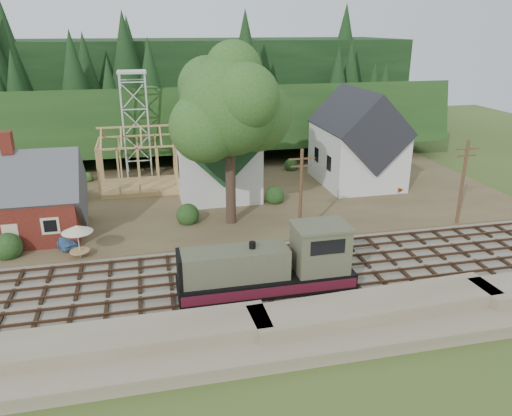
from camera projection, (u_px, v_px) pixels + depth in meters
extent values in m
plane|color=#384C1E|center=(229.00, 278.00, 36.19)|extent=(140.00, 140.00, 0.00)
cube|color=#7F7259|center=(254.00, 347.00, 28.41)|extent=(64.00, 5.00, 1.60)
cube|color=#726B5B|center=(229.00, 277.00, 36.16)|extent=(64.00, 11.00, 0.16)
cube|color=brown|center=(199.00, 198.00, 52.61)|extent=(64.00, 26.00, 0.30)
cube|color=#1E3F19|center=(180.00, 148.00, 74.61)|extent=(70.00, 28.96, 12.74)
cube|color=black|center=(173.00, 128.00, 89.25)|extent=(80.00, 20.00, 12.00)
cube|color=#521612|center=(19.00, 215.00, 42.14)|extent=(10.00, 7.00, 3.80)
cube|color=#4C4C51|center=(16.00, 193.00, 41.49)|extent=(10.80, 7.41, 7.41)
cube|color=#521612|center=(7.00, 143.00, 40.00)|extent=(0.90, 0.90, 1.80)
cube|color=beige|center=(11.00, 239.00, 39.16)|extent=(1.20, 0.06, 2.40)
cube|color=silver|center=(214.00, 161.00, 53.70)|extent=(8.00, 12.00, 6.40)
cube|color=#18351B|center=(213.00, 132.00, 52.59)|extent=(8.40, 12.96, 8.40)
cube|color=silver|center=(222.00, 123.00, 46.41)|extent=(2.40, 2.40, 4.00)
cone|color=#18351B|center=(221.00, 87.00, 45.27)|extent=(5.37, 5.37, 2.60)
cube|color=silver|center=(356.00, 155.00, 56.13)|extent=(8.00, 10.00, 6.40)
cube|color=black|center=(358.00, 127.00, 55.03)|extent=(8.40, 10.80, 8.40)
cube|color=tan|center=(140.00, 187.00, 54.87)|extent=(8.00, 6.00, 0.50)
cube|color=tan|center=(135.00, 127.00, 52.57)|extent=(8.00, 0.18, 0.18)
cube|color=silver|center=(123.00, 127.00, 56.80)|extent=(0.18, 0.18, 12.00)
cube|color=silver|center=(148.00, 126.00, 57.39)|extent=(0.18, 0.18, 12.00)
cube|color=silver|center=(124.00, 123.00, 59.36)|extent=(0.18, 0.18, 12.00)
cube|color=silver|center=(148.00, 122.00, 59.95)|extent=(0.18, 0.18, 12.00)
cube|color=silver|center=(131.00, 72.00, 56.30)|extent=(3.20, 3.20, 0.25)
cylinder|color=#38281E|center=(230.00, 180.00, 44.27)|extent=(0.90, 0.90, 8.00)
sphere|color=#29501E|center=(229.00, 107.00, 42.03)|extent=(8.40, 8.40, 8.40)
sphere|color=#29501E|center=(255.00, 115.00, 43.81)|extent=(6.40, 6.40, 6.40)
sphere|color=#29501E|center=(205.00, 127.00, 41.35)|extent=(6.00, 6.00, 6.00)
cylinder|color=#4C331E|center=(301.00, 197.00, 41.03)|extent=(0.28, 0.28, 8.00)
cube|color=#4C331E|center=(302.00, 159.00, 39.93)|extent=(2.20, 0.12, 0.12)
cube|color=#4C331E|center=(302.00, 166.00, 40.14)|extent=(1.80, 0.12, 0.12)
cylinder|color=#4C331E|center=(462.00, 184.00, 44.18)|extent=(0.28, 0.28, 8.00)
cube|color=#4C331E|center=(467.00, 149.00, 43.07)|extent=(2.20, 0.12, 0.12)
cube|color=#4C331E|center=(466.00, 156.00, 43.28)|extent=(1.80, 0.12, 0.12)
cube|color=black|center=(267.00, 291.00, 33.77)|extent=(11.70, 2.44, 0.34)
cube|color=black|center=(267.00, 282.00, 33.52)|extent=(11.70, 2.83, 1.07)
cube|color=#4A4A36|center=(235.00, 264.00, 32.53)|extent=(7.02, 2.24, 2.05)
cube|color=#4A4A36|center=(320.00, 248.00, 33.57)|extent=(3.51, 2.73, 3.12)
cube|color=#4A4A36|center=(321.00, 226.00, 33.02)|extent=(3.70, 2.92, 0.19)
cube|color=black|center=(328.00, 247.00, 32.07)|extent=(2.34, 0.06, 0.97)
cube|color=#501120|center=(272.00, 292.00, 32.21)|extent=(11.70, 0.04, 0.68)
cube|color=#501120|center=(262.00, 272.00, 34.83)|extent=(11.70, 0.04, 0.68)
cylinder|color=black|center=(252.00, 247.00, 32.39)|extent=(0.43, 0.43, 0.68)
imported|color=#6299D3|center=(63.00, 240.00, 40.49)|extent=(2.69, 3.30, 1.06)
imported|color=#BF340F|center=(385.00, 185.00, 54.25)|extent=(4.58, 3.66, 1.16)
cylinder|color=silver|center=(79.00, 243.00, 38.46)|extent=(0.11, 0.11, 2.36)
cylinder|color=tan|center=(80.00, 251.00, 38.70)|extent=(1.50, 1.50, 0.09)
cone|color=beige|center=(77.00, 229.00, 38.05)|extent=(2.36, 2.36, 0.54)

